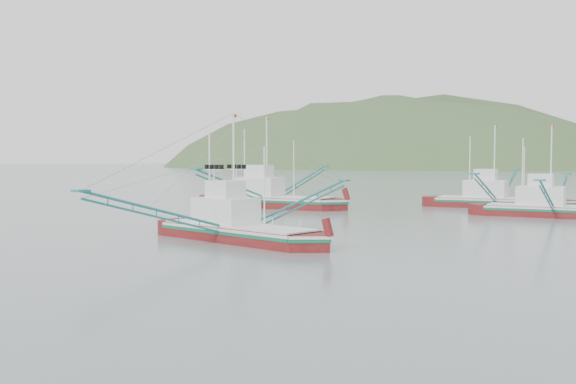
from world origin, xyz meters
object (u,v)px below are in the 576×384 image
Objects in this scene: main_boat at (236,220)px; bg_boat_far at (497,194)px; bg_boat_right at (553,201)px; bg_boat_left at (269,193)px.

bg_boat_far reaches higher than main_boat.
bg_boat_far is (-8.31, 8.22, 0.12)m from bg_boat_right.
bg_boat_right is at bearing 5.83° from bg_boat_left.
bg_boat_far is at bearing 28.09° from bg_boat_left.
bg_boat_left is (-17.03, 25.03, 0.28)m from main_boat.
bg_boat_far is at bearing 90.40° from main_boat.
bg_boat_far reaches higher than bg_boat_right.
main_boat is at bearing -63.02° from bg_boat_left.
main_boat is 40.37m from bg_boat_far.
bg_boat_right reaches higher than main_boat.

